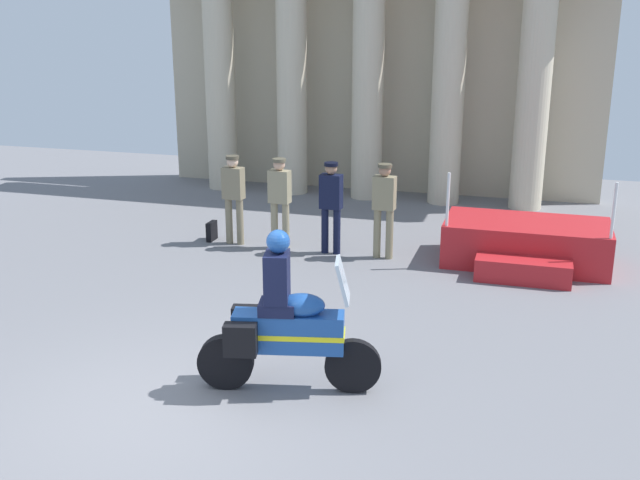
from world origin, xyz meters
name	(u,v)px	position (x,y,z in m)	size (l,w,h in m)	color
ground_plane	(157,413)	(0.00, 0.00, 0.00)	(28.00, 28.00, 0.00)	slate
colonnade_backdrop	(373,57)	(-0.11, 10.85, 3.18)	(10.45, 1.56, 6.15)	#B6AB91
reviewing_stand	(526,245)	(3.62, 6.29, 0.35)	(2.73, 1.96, 1.64)	#B21E23
officer_in_row_0	(234,192)	(-1.61, 6.02, 0.98)	(0.39, 0.24, 1.66)	#7A7056
officer_in_row_1	(280,196)	(-0.70, 6.00, 0.98)	(0.39, 0.24, 1.66)	gray
officer_in_row_2	(331,200)	(0.27, 5.97, 0.97)	(0.39, 0.24, 1.65)	black
officer_in_row_3	(384,203)	(1.22, 5.96, 0.99)	(0.39, 0.24, 1.68)	#847A5B
motorcycle_with_rider	(282,325)	(1.13, 0.89, 0.79)	(2.07, 0.83, 1.90)	black
briefcase_on_ground	(212,231)	(-2.11, 6.10, 0.18)	(0.10, 0.32, 0.36)	black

